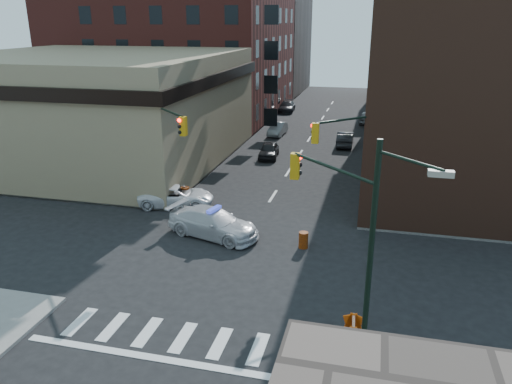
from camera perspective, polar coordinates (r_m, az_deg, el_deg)
The scene contains 28 objects.
ground at distance 25.84m, azimuth -2.70°, elevation -7.76°, with size 140.00×140.00×0.00m, color black.
sidewalk_nw at distance 63.39m, azimuth -14.50°, elevation 8.03°, with size 34.00×54.50×0.15m, color gray.
bank_building at distance 45.81m, azimuth -17.73°, elevation 9.26°, with size 22.00×22.00×9.00m, color #867958.
apartment_block at distance 66.96m, azimuth -8.74°, elevation 19.25°, with size 25.00×25.00×24.00m, color #5C221D.
commercial_row_ne at distance 45.24m, azimuth 22.29°, elevation 11.84°, with size 14.00×34.00×14.00m, color #4B2B1E.
filler_nw at distance 87.13m, azimuth -1.32°, elevation 16.76°, with size 20.00×18.00×16.00m, color brown.
filler_ne at distance 80.59m, azimuth 19.62°, elevation 14.08°, with size 16.00×16.00×12.00m, color #5C221D.
signal_pole_se at distance 18.00m, azimuth 10.71°, elevation -4.37°, with size 5.40×5.27×8.00m.
signal_pole_nw at distance 31.00m, azimuth -10.48°, elevation 5.13°, with size 3.58×3.67×8.00m.
signal_pole_ne at distance 28.39m, azimuth 11.69°, elevation 3.75°, with size 3.67×3.58×8.00m.
tree_ne_near at distance 48.76m, azimuth 14.78°, elevation 8.87°, with size 3.00×3.00×4.85m.
tree_ne_far at distance 56.66m, azimuth 14.76°, elevation 10.25°, with size 3.00×3.00×4.85m.
police_car at distance 28.32m, azimuth -4.92°, elevation -3.55°, with size 2.21×5.43×1.58m, color silver.
pickup at distance 33.19m, azimuth -9.10°, elevation -0.46°, with size 2.26×4.89×1.36m, color white.
parked_car_wnear at distance 44.42m, azimuth 1.48°, elevation 4.81°, with size 1.58×3.91×1.33m, color black.
parked_car_wfar at distance 53.28m, azimuth 2.50°, elevation 7.22°, with size 1.40×4.01×1.32m, color gray.
parked_car_wdeep at distance 67.19m, azimuth 3.55°, elevation 9.73°, with size 1.93×4.74×1.38m, color black.
parked_car_enear at distance 49.26m, azimuth 10.14°, elevation 6.00°, with size 1.49×4.27×1.41m, color black.
parked_car_efar at distance 60.87m, azimuth 12.63°, elevation 8.34°, with size 1.70×4.21×1.44m, color gray.
pedestrian_a at distance 36.23m, azimuth -11.45°, elevation 1.51°, with size 0.57×0.37×1.56m, color black.
pedestrian_b at distance 34.32m, azimuth -12.58°, elevation 0.62°, with size 0.86×0.67×1.78m, color black.
pedestrian_c at distance 36.63m, azimuth -14.59°, elevation 1.73°, with size 1.11×0.46×1.90m, color black.
barrel_road at distance 27.05m, azimuth 5.44°, elevation -5.48°, with size 0.50×0.50×0.90m, color #C34209.
barrel_bank at distance 33.87m, azimuth -8.07°, elevation -0.28°, with size 0.58×0.58×1.04m, color #D13C09.
barricade_se_a at distance 19.77m, azimuth 11.02°, elevation -15.39°, with size 1.20×0.60×0.90m, color #C26309, non-canonical shape.
barricade_se_b at distance 18.75m, azimuth 15.85°, elevation -17.97°, with size 1.20×0.60×0.90m, color red, non-canonical shape.
barricade_nw_a at distance 33.41m, azimuth -12.09°, elevation -0.56°, with size 1.35×0.68×1.01m, color red, non-canonical shape.
barricade_nw_b at distance 35.25m, azimuth -17.56°, elevation -0.10°, with size 1.19×0.60×0.90m, color #C86609, non-canonical shape.
Camera 1 is at (6.67, -22.05, 11.71)m, focal length 35.00 mm.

